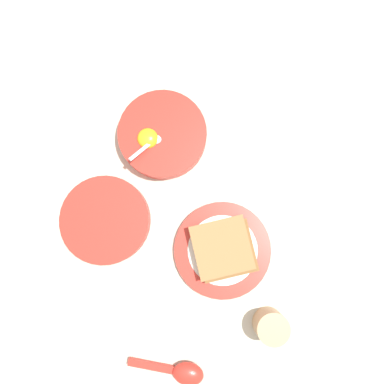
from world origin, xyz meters
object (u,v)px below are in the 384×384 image
at_px(egg_bowl, 162,135).
at_px(soup_spoon, 182,372).
at_px(toast_plate, 222,250).
at_px(toast_sandwich, 224,248).
at_px(congee_bowl, 106,220).
at_px(drinking_cup, 271,326).

relative_size(egg_bowl, soup_spoon, 1.21).
height_order(toast_plate, toast_sandwich, toast_sandwich).
bearing_deg(soup_spoon, congee_bowl, 120.02).
relative_size(toast_plate, congee_bowl, 1.11).
xyz_separation_m(egg_bowl, soup_spoon, (0.06, -0.47, -0.01)).
relative_size(soup_spoon, drinking_cup, 2.38).
distance_m(toast_plate, drinking_cup, 0.17).
xyz_separation_m(congee_bowl, drinking_cup, (0.33, -0.19, 0.01)).
distance_m(egg_bowl, drinking_cup, 0.43).
bearing_deg(drinking_cup, egg_bowl, 122.08).
height_order(egg_bowl, drinking_cup, egg_bowl).
bearing_deg(congee_bowl, egg_bowl, 60.06).
bearing_deg(egg_bowl, congee_bowl, -119.94).
bearing_deg(congee_bowl, soup_spoon, -59.98).
height_order(toast_sandwich, drinking_cup, drinking_cup).
distance_m(toast_plate, toast_sandwich, 0.02).
height_order(congee_bowl, drinking_cup, drinking_cup).
bearing_deg(toast_sandwich, drinking_cup, -56.48).
bearing_deg(egg_bowl, toast_plate, -59.47).
relative_size(egg_bowl, toast_plate, 0.92).
bearing_deg(toast_plate, congee_bowl, 168.37).
relative_size(toast_sandwich, soup_spoon, 0.97).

